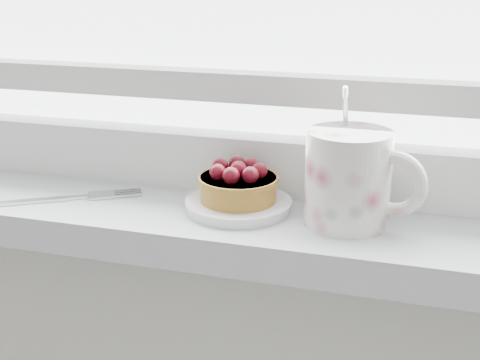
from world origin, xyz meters
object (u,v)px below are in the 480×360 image
at_px(saucer, 238,205).
at_px(fork, 56,199).
at_px(raspberry_tart, 238,184).
at_px(floral_mug, 351,177).

distance_m(saucer, fork, 0.22).
xyz_separation_m(saucer, raspberry_tart, (-0.00, 0.00, 0.03)).
distance_m(floral_mug, fork, 0.35).
bearing_deg(floral_mug, fork, -175.46).
height_order(raspberry_tart, floral_mug, floral_mug).
distance_m(saucer, floral_mug, 0.14).
relative_size(saucer, floral_mug, 0.83).
bearing_deg(fork, floral_mug, 4.54).
bearing_deg(saucer, floral_mug, -2.74).
relative_size(raspberry_tart, floral_mug, 0.61).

